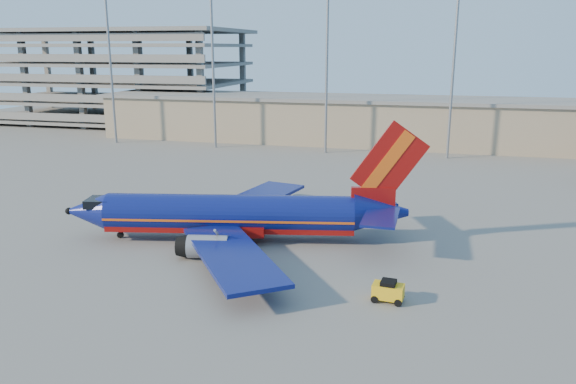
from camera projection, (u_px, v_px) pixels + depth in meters
name	position (u px, v px, depth m)	size (l,w,h in m)	color
ground	(282.00, 243.00, 51.25)	(220.00, 220.00, 0.00)	slate
terminal_building	(419.00, 121.00, 101.99)	(122.00, 16.00, 8.50)	tan
parking_garage	(113.00, 72.00, 133.00)	(62.00, 32.00, 21.40)	slate
light_mast_row	(389.00, 46.00, 88.69)	(101.60, 1.60, 28.65)	gray
aircraft_main	(238.00, 215.00, 51.53)	(32.82, 31.25, 11.24)	navy
baggage_tug	(388.00, 291.00, 39.30)	(2.29, 1.52, 1.56)	yellow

